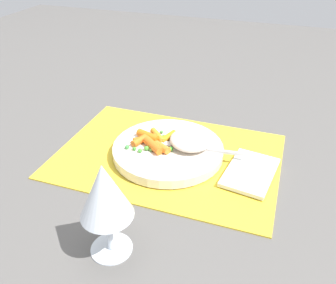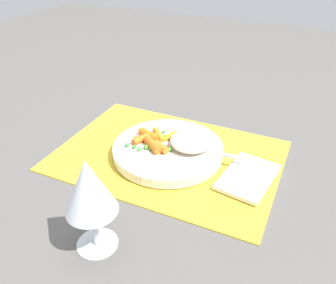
{
  "view_description": "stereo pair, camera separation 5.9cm",
  "coord_description": "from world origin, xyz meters",
  "px_view_note": "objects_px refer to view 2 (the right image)",
  "views": [
    {
      "loc": [
        -0.2,
        0.58,
        0.43
      ],
      "look_at": [
        0.0,
        0.0,
        0.04
      ],
      "focal_mm": 37.76,
      "sensor_mm": 36.0,
      "label": 1
    },
    {
      "loc": [
        -0.26,
        0.56,
        0.43
      ],
      "look_at": [
        0.0,
        0.0,
        0.04
      ],
      "focal_mm": 37.76,
      "sensor_mm": 36.0,
      "label": 2
    }
  ],
  "objects_px": {
    "carrot_portion": "(153,139)",
    "fork": "(187,148)",
    "napkin": "(248,177)",
    "rice_mound": "(191,141)",
    "wine_glass": "(91,189)",
    "plate": "(168,150)"
  },
  "relations": [
    {
      "from": "rice_mound",
      "to": "carrot_portion",
      "type": "xyz_separation_m",
      "value": [
        0.08,
        0.02,
        -0.01
      ]
    },
    {
      "from": "plate",
      "to": "rice_mound",
      "type": "distance_m",
      "value": 0.05
    },
    {
      "from": "rice_mound",
      "to": "carrot_portion",
      "type": "bearing_deg",
      "value": 12.46
    },
    {
      "from": "napkin",
      "to": "wine_glass",
      "type": "bearing_deg",
      "value": 55.65
    },
    {
      "from": "rice_mound",
      "to": "fork",
      "type": "bearing_deg",
      "value": 76.17
    },
    {
      "from": "plate",
      "to": "wine_glass",
      "type": "xyz_separation_m",
      "value": [
        -0.0,
        0.26,
        0.1
      ]
    },
    {
      "from": "wine_glass",
      "to": "plate",
      "type": "bearing_deg",
      "value": -89.43
    },
    {
      "from": "fork",
      "to": "wine_glass",
      "type": "relative_size",
      "value": 1.23
    },
    {
      "from": "wine_glass",
      "to": "napkin",
      "type": "xyz_separation_m",
      "value": [
        -0.17,
        -0.25,
        -0.1
      ]
    },
    {
      "from": "plate",
      "to": "fork",
      "type": "distance_m",
      "value": 0.04
    },
    {
      "from": "rice_mound",
      "to": "napkin",
      "type": "relative_size",
      "value": 0.66
    },
    {
      "from": "rice_mound",
      "to": "fork",
      "type": "relative_size",
      "value": 0.44
    },
    {
      "from": "fork",
      "to": "napkin",
      "type": "distance_m",
      "value": 0.14
    },
    {
      "from": "carrot_portion",
      "to": "fork",
      "type": "height_order",
      "value": "carrot_portion"
    },
    {
      "from": "rice_mound",
      "to": "wine_glass",
      "type": "height_order",
      "value": "wine_glass"
    },
    {
      "from": "plate",
      "to": "carrot_portion",
      "type": "height_order",
      "value": "carrot_portion"
    },
    {
      "from": "plate",
      "to": "wine_glass",
      "type": "relative_size",
      "value": 1.45
    },
    {
      "from": "plate",
      "to": "carrot_portion",
      "type": "bearing_deg",
      "value": 0.08
    },
    {
      "from": "wine_glass",
      "to": "napkin",
      "type": "height_order",
      "value": "wine_glass"
    },
    {
      "from": "rice_mound",
      "to": "fork",
      "type": "xyz_separation_m",
      "value": [
        0.0,
        0.01,
        -0.01
      ]
    },
    {
      "from": "carrot_portion",
      "to": "napkin",
      "type": "distance_m",
      "value": 0.21
    },
    {
      "from": "carrot_portion",
      "to": "fork",
      "type": "relative_size",
      "value": 0.47
    }
  ]
}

